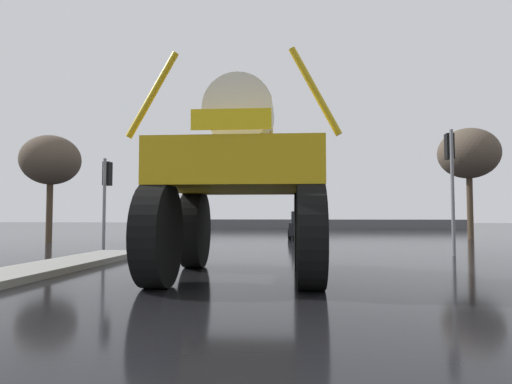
{
  "coord_description": "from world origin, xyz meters",
  "views": [
    {
      "loc": [
        0.65,
        -2.65,
        1.28
      ],
      "look_at": [
        -0.75,
        10.32,
        1.98
      ],
      "focal_mm": 31.24,
      "sensor_mm": 36.0,
      "label": 1
    }
  ],
  "objects": [
    {
      "name": "roadside_barrier",
      "position": [
        0.0,
        41.43,
        0.45
      ],
      "size": [
        32.52,
        0.24,
        0.9
      ],
      "primitive_type": "cube",
      "color": "#59595B",
      "rests_on": "ground"
    },
    {
      "name": "bare_tree_left",
      "position": [
        -11.82,
        18.05,
        4.0
      ],
      "size": [
        2.88,
        2.88,
        5.26
      ],
      "color": "#473828",
      "rests_on": "ground"
    },
    {
      "name": "bare_tree_right",
      "position": [
        9.71,
        22.85,
        4.68
      ],
      "size": [
        3.26,
        3.26,
        6.1
      ],
      "color": "#473828",
      "rests_on": "ground"
    },
    {
      "name": "sedan_ahead",
      "position": [
        0.8,
        23.15,
        0.71
      ],
      "size": [
        2.06,
        4.19,
        1.52
      ],
      "rotation": [
        0.0,
        0.0,
        1.52
      ],
      "color": "black",
      "rests_on": "ground"
    },
    {
      "name": "median_island",
      "position": [
        -5.27,
        6.21,
        0.07
      ],
      "size": [
        1.45,
        10.64,
        0.15
      ],
      "primitive_type": "cube",
      "color": "gray",
      "rests_on": "ground"
    },
    {
      "name": "oversize_sprayer",
      "position": [
        -0.65,
        6.71,
        2.02
      ],
      "size": [
        3.83,
        5.13,
        4.24
      ],
      "rotation": [
        0.0,
        0.0,
        1.61
      ],
      "color": "black",
      "rests_on": "ground"
    },
    {
      "name": "traffic_signal_near_left",
      "position": [
        -6.3,
        12.4,
        2.4
      ],
      "size": [
        0.24,
        0.54,
        3.29
      ],
      "color": "slate",
      "rests_on": "ground"
    },
    {
      "name": "traffic_signal_near_right",
      "position": [
        5.41,
        12.39,
        2.97
      ],
      "size": [
        0.24,
        0.54,
        4.08
      ],
      "color": "slate",
      "rests_on": "ground"
    },
    {
      "name": "ground_plane",
      "position": [
        0.0,
        18.0,
        0.0
      ],
      "size": [
        120.0,
        120.0,
        0.0
      ],
      "primitive_type": "plane",
      "color": "black"
    }
  ]
}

